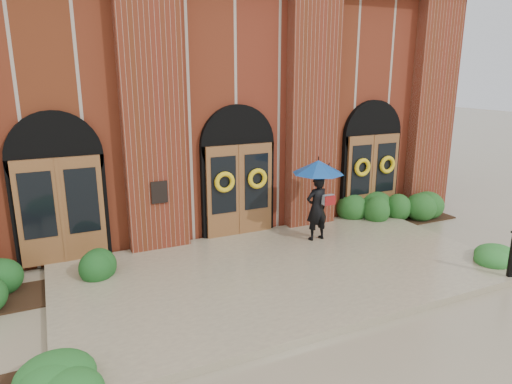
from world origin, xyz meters
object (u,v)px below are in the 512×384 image
metal_post (512,253)px  hedge_wall_left (33,280)px  man_with_umbrella (318,185)px  hedge_wall_right (398,207)px

metal_post → hedge_wall_left: metal_post is taller
hedge_wall_left → metal_post: bearing=-21.8°
man_with_umbrella → hedge_wall_left: man_with_umbrella is taller
hedge_wall_left → hedge_wall_right: 10.43m
metal_post → hedge_wall_right: 4.65m
metal_post → hedge_wall_right: metal_post is taller
man_with_umbrella → hedge_wall_right: (3.52, 0.77, -1.26)m
hedge_wall_right → man_with_umbrella: bearing=-167.7°
metal_post → hedge_wall_right: bearing=78.8°
man_with_umbrella → hedge_wall_right: bearing=-170.5°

